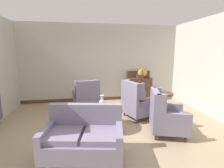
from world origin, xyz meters
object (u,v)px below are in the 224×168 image
(gramophone, at_px, (142,72))
(settee, at_px, (84,138))
(armchair_near_window, at_px, (86,98))
(armchair_near_sideboard, at_px, (138,103))
(coffee_table, at_px, (104,113))
(porcelain_vase, at_px, (102,103))
(side_table, at_px, (164,102))
(sideboard, at_px, (139,87))
(armchair_foreground_right, at_px, (165,116))

(gramophone, bearing_deg, settee, -123.79)
(armchair_near_window, xyz_separation_m, armchair_near_sideboard, (1.48, -0.83, 0.01))
(coffee_table, xyz_separation_m, porcelain_vase, (-0.04, -0.00, 0.24))
(side_table, height_order, gramophone, gramophone)
(coffee_table, bearing_deg, sideboard, 53.68)
(armchair_near_sideboard, bearing_deg, porcelain_vase, 98.55)
(armchair_near_window, distance_m, armchair_near_sideboard, 1.70)
(porcelain_vase, relative_size, gramophone, 0.64)
(side_table, bearing_deg, gramophone, 94.14)
(porcelain_vase, height_order, settee, settee)
(armchair_near_window, relative_size, gramophone, 1.82)
(coffee_table, relative_size, armchair_foreground_right, 0.90)
(armchair_foreground_right, distance_m, side_table, 1.19)
(settee, xyz_separation_m, gramophone, (2.28, 3.41, 0.76))
(armchair_foreground_right, bearing_deg, gramophone, 8.92)
(sideboard, bearing_deg, settee, -122.50)
(coffee_table, distance_m, side_table, 1.97)
(sideboard, bearing_deg, armchair_near_sideboard, -109.85)
(porcelain_vase, height_order, armchair_near_sideboard, armchair_near_sideboard)
(settee, bearing_deg, coffee_table, 77.30)
(armchair_near_window, distance_m, sideboard, 2.33)
(porcelain_vase, xyz_separation_m, side_table, (1.93, 0.56, -0.23))
(armchair_near_window, xyz_separation_m, sideboard, (2.12, 0.95, 0.07))
(armchair_foreground_right, distance_m, sideboard, 2.87)
(porcelain_vase, distance_m, armchair_foreground_right, 1.53)
(settee, bearing_deg, armchair_foreground_right, 29.90)
(side_table, bearing_deg, sideboard, 95.54)
(settee, relative_size, armchair_foreground_right, 1.43)
(armchair_near_window, bearing_deg, sideboard, -167.35)
(armchair_near_window, relative_size, side_table, 1.48)
(armchair_near_sideboard, height_order, gramophone, gramophone)
(coffee_table, bearing_deg, porcelain_vase, -175.65)
(coffee_table, xyz_separation_m, gramophone, (1.77, 2.24, 0.75))
(armchair_foreground_right, bearing_deg, coffee_table, 86.43)
(armchair_near_window, distance_m, armchair_foreground_right, 2.61)
(side_table, bearing_deg, porcelain_vase, -163.88)
(porcelain_vase, height_order, gramophone, gramophone)
(armchair_near_window, bearing_deg, armchair_near_sideboard, 139.36)
(armchair_near_window, height_order, gramophone, gramophone)
(coffee_table, height_order, sideboard, sideboard)
(coffee_table, xyz_separation_m, sideboard, (1.72, 2.34, 0.10))
(coffee_table, bearing_deg, armchair_foreground_right, -20.58)
(gramophone, bearing_deg, armchair_near_window, -158.52)
(armchair_foreground_right, height_order, sideboard, sideboard)
(armchair_near_sideboard, bearing_deg, gramophone, -40.45)
(gramophone, bearing_deg, side_table, -85.86)
(armchair_foreground_right, bearing_deg, side_table, -8.62)
(coffee_table, relative_size, settee, 0.63)
(settee, height_order, armchair_near_sideboard, armchair_near_sideboard)
(sideboard, bearing_deg, porcelain_vase, -126.97)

